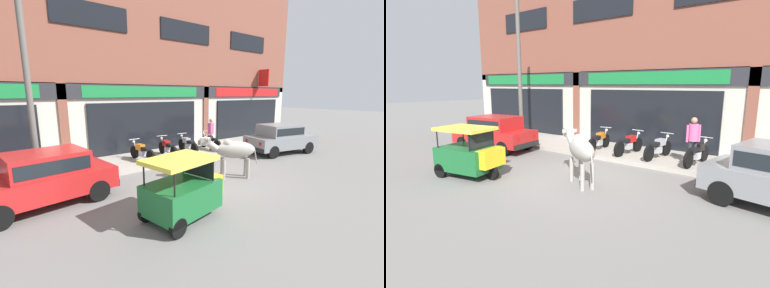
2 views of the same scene
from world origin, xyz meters
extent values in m
plane|color=slate|center=(0.00, 0.00, 0.00)|extent=(90.00, 90.00, 0.00)
cube|color=#A8A093|center=(0.00, 3.60, 0.07)|extent=(19.00, 2.81, 0.14)
cube|color=brown|center=(0.00, 5.28, 6.66)|extent=(23.00, 0.55, 7.17)
cube|color=beige|center=(0.00, 5.28, 1.70)|extent=(23.00, 0.55, 3.40)
cube|color=#28282D|center=(0.00, 4.97, 3.05)|extent=(22.08, 0.08, 0.64)
cube|color=brown|center=(-3.83, 4.99, 1.70)|extent=(0.36, 0.12, 3.40)
cube|color=black|center=(0.00, 4.96, 1.35)|extent=(5.83, 0.10, 2.40)
cube|color=#197A38|center=(0.00, 4.94, 3.05)|extent=(6.13, 0.05, 0.52)
cube|color=brown|center=(3.83, 4.99, 1.70)|extent=(0.36, 0.12, 3.40)
cube|color=black|center=(7.67, 4.96, 1.35)|extent=(5.83, 0.10, 2.40)
cube|color=red|center=(7.67, 4.94, 3.05)|extent=(6.13, 0.05, 0.52)
cube|color=black|center=(-2.44, 4.98, 6.15)|extent=(3.13, 0.06, 1.00)
cube|color=black|center=(2.44, 4.98, 6.15)|extent=(3.13, 0.06, 1.00)
cube|color=black|center=(7.33, 4.98, 6.15)|extent=(3.13, 0.06, 1.00)
cube|color=red|center=(8.56, 4.56, 4.00)|extent=(0.08, 0.80, 1.10)
ellipsoid|color=#9E998E|center=(0.53, -0.50, 1.02)|extent=(1.46, 1.19, 0.60)
sphere|color=#9E998E|center=(0.30, -0.35, 1.25)|extent=(0.32, 0.32, 0.32)
cylinder|color=#9E998E|center=(0.09, -0.39, 0.36)|extent=(0.12, 0.12, 0.72)
cylinder|color=#9E998E|center=(0.24, -0.15, 0.36)|extent=(0.12, 0.12, 0.72)
cylinder|color=#9E998E|center=(0.83, -0.85, 0.36)|extent=(0.12, 0.12, 0.72)
cylinder|color=#9E998E|center=(0.98, -0.61, 0.36)|extent=(0.12, 0.12, 0.72)
cylinder|color=#9E998E|center=(-0.16, -0.06, 1.17)|extent=(0.52, 0.45, 0.43)
cube|color=#9E998E|center=(-0.38, 0.07, 1.34)|extent=(0.42, 0.38, 0.26)
cube|color=slate|center=(-0.53, 0.17, 1.30)|extent=(0.20, 0.21, 0.14)
cone|color=beige|center=(-0.40, -0.03, 1.52)|extent=(0.13, 0.11, 0.19)
cone|color=beige|center=(-0.29, 0.14, 1.52)|extent=(0.13, 0.11, 0.19)
cube|color=#9E998E|center=(-0.40, -0.10, 1.40)|extent=(0.11, 0.14, 0.10)
cube|color=#9E998E|center=(-0.23, 0.17, 1.40)|extent=(0.11, 0.14, 0.10)
cylinder|color=#9E998E|center=(1.16, -0.89, 0.80)|extent=(0.16, 0.12, 0.60)
cylinder|color=black|center=(6.53, 1.28, 0.30)|extent=(0.62, 0.30, 0.60)
cylinder|color=black|center=(6.24, -0.13, 0.30)|extent=(0.62, 0.30, 0.60)
cylinder|color=black|center=(4.27, 1.73, 0.30)|extent=(0.62, 0.30, 0.60)
cylinder|color=black|center=(3.99, 0.32, 0.30)|extent=(0.62, 0.30, 0.60)
cube|color=gray|center=(5.26, 0.80, 0.60)|extent=(3.75, 2.26, 0.60)
cube|color=gray|center=(5.16, 0.82, 1.18)|extent=(2.15, 1.79, 0.56)
cube|color=black|center=(5.16, 0.82, 1.18)|extent=(2.00, 1.78, 0.35)
cube|color=black|center=(6.95, 0.46, 0.38)|extent=(0.42, 1.51, 0.20)
cube|color=black|center=(3.56, 1.14, 0.38)|extent=(0.42, 1.51, 0.20)
sphere|color=silver|center=(7.08, 0.92, 0.68)|extent=(0.14, 0.14, 0.14)
sphere|color=silver|center=(6.89, -0.02, 0.68)|extent=(0.14, 0.14, 0.14)
cube|color=red|center=(3.64, 1.63, 0.70)|extent=(0.06, 0.16, 0.14)
cube|color=red|center=(3.44, 0.66, 0.70)|extent=(0.06, 0.16, 0.14)
cylinder|color=black|center=(-3.99, 0.42, 0.30)|extent=(0.62, 0.26, 0.60)
cylinder|color=black|center=(-4.17, 1.84, 0.30)|extent=(0.62, 0.26, 0.60)
cube|color=red|center=(-5.22, 0.98, 0.60)|extent=(3.68, 2.04, 0.60)
cube|color=red|center=(-5.12, 0.99, 1.18)|extent=(2.07, 1.67, 0.56)
cube|color=black|center=(-5.12, 0.99, 1.18)|extent=(1.92, 1.67, 0.35)
cube|color=black|center=(-3.51, 1.20, 0.38)|extent=(0.32, 1.52, 0.20)
cube|color=red|center=(-3.42, 0.72, 0.70)|extent=(0.05, 0.16, 0.14)
cube|color=red|center=(-3.55, 1.70, 0.70)|extent=(0.05, 0.16, 0.14)
cylinder|color=black|center=(-1.88, -1.71, 0.22)|extent=(0.45, 0.20, 0.44)
cylinder|color=black|center=(-3.50, -1.49, 0.22)|extent=(0.45, 0.20, 0.44)
cylinder|color=black|center=(-3.30, -2.51, 0.22)|extent=(0.45, 0.20, 0.44)
cube|color=#19602D|center=(-2.76, -1.88, 0.57)|extent=(1.90, 1.46, 0.70)
cube|color=yellow|center=(-1.88, -1.71, 0.67)|extent=(0.52, 0.92, 0.52)
cylinder|color=black|center=(-2.29, -1.29, 1.19)|extent=(0.04, 0.04, 0.55)
cylinder|color=black|center=(-2.11, -2.26, 1.19)|extent=(0.04, 0.04, 0.55)
cylinder|color=black|center=(-3.55, -1.53, 1.19)|extent=(0.04, 0.04, 0.55)
cylinder|color=black|center=(-3.37, -2.50, 1.19)|extent=(0.04, 0.04, 0.55)
cube|color=#DBCC42|center=(-2.81, -1.89, 1.47)|extent=(1.79, 1.38, 0.10)
cube|color=black|center=(-2.20, -1.77, 1.19)|extent=(0.20, 0.92, 0.50)
cylinder|color=black|center=(-1.33, 3.77, 0.42)|extent=(0.16, 0.57, 0.56)
cylinder|color=black|center=(-1.20, 2.53, 0.42)|extent=(0.16, 0.57, 0.56)
cube|color=#B2B5BA|center=(-1.26, 3.13, 0.46)|extent=(0.23, 0.34, 0.24)
cube|color=orange|center=(-1.28, 3.29, 0.72)|extent=(0.28, 0.42, 0.24)
cube|color=black|center=(-1.24, 2.89, 0.70)|extent=(0.27, 0.54, 0.12)
cylinder|color=#B2B5BA|center=(-1.32, 3.71, 0.72)|extent=(0.07, 0.27, 0.59)
cylinder|color=#B2B5BA|center=(-1.33, 3.75, 1.00)|extent=(0.52, 0.09, 0.03)
sphere|color=silver|center=(-1.33, 3.81, 0.88)|extent=(0.12, 0.12, 0.12)
cylinder|color=#B2B5BA|center=(-1.33, 2.76, 0.38)|extent=(0.11, 0.48, 0.06)
cylinder|color=black|center=(0.12, 3.84, 0.42)|extent=(0.16, 0.57, 0.56)
cylinder|color=black|center=(-0.02, 2.60, 0.42)|extent=(0.16, 0.57, 0.56)
cube|color=#B2B5BA|center=(0.05, 3.20, 0.46)|extent=(0.23, 0.34, 0.24)
cube|color=red|center=(0.07, 3.36, 0.72)|extent=(0.28, 0.42, 0.24)
cube|color=black|center=(0.02, 2.96, 0.70)|extent=(0.28, 0.54, 0.12)
cylinder|color=#B2B5BA|center=(0.11, 3.78, 0.72)|extent=(0.07, 0.27, 0.59)
cylinder|color=#B2B5BA|center=(0.12, 3.82, 1.00)|extent=(0.52, 0.09, 0.03)
sphere|color=silver|center=(0.13, 3.88, 0.88)|extent=(0.12, 0.12, 0.12)
cylinder|color=#B2B5BA|center=(-0.10, 2.85, 0.38)|extent=(0.11, 0.48, 0.06)
cylinder|color=black|center=(1.30, 3.86, 0.42)|extent=(0.17, 0.57, 0.56)
cylinder|color=black|center=(1.15, 2.62, 0.42)|extent=(0.17, 0.57, 0.56)
cube|color=#B2B5BA|center=(1.22, 3.22, 0.46)|extent=(0.24, 0.34, 0.24)
cube|color=#A8AAB2|center=(1.24, 3.38, 0.72)|extent=(0.29, 0.43, 0.24)
cube|color=black|center=(1.19, 2.98, 0.70)|extent=(0.28, 0.54, 0.12)
cylinder|color=#B2B5BA|center=(1.30, 3.80, 0.72)|extent=(0.07, 0.27, 0.59)
cylinder|color=#B2B5BA|center=(1.30, 3.84, 1.00)|extent=(0.52, 0.10, 0.03)
sphere|color=silver|center=(1.31, 3.90, 0.88)|extent=(0.12, 0.12, 0.12)
cylinder|color=#B2B5BA|center=(1.07, 2.88, 0.38)|extent=(0.12, 0.48, 0.06)
cylinder|color=black|center=(2.69, 3.78, 0.42)|extent=(0.17, 0.57, 0.56)
cylinder|color=black|center=(2.53, 2.54, 0.42)|extent=(0.17, 0.57, 0.56)
cube|color=#B2B5BA|center=(2.60, 3.14, 0.46)|extent=(0.24, 0.34, 0.24)
cube|color=black|center=(2.62, 3.30, 0.72)|extent=(0.29, 0.43, 0.24)
cube|color=black|center=(2.57, 2.90, 0.70)|extent=(0.28, 0.54, 0.12)
cylinder|color=#B2B5BA|center=(2.68, 3.72, 0.72)|extent=(0.07, 0.27, 0.59)
cylinder|color=#B2B5BA|center=(2.68, 3.76, 1.00)|extent=(0.52, 0.10, 0.03)
sphere|color=silver|center=(2.69, 3.82, 0.88)|extent=(0.12, 0.12, 0.12)
cylinder|color=#B2B5BA|center=(2.45, 2.80, 0.38)|extent=(0.12, 0.48, 0.06)
cylinder|color=#2D2D33|center=(2.43, 2.94, 0.55)|extent=(0.11, 0.11, 0.82)
cylinder|color=#2D2D33|center=(2.56, 3.07, 0.55)|extent=(0.11, 0.11, 0.82)
cylinder|color=#DB5B93|center=(2.49, 3.00, 1.24)|extent=(0.32, 0.32, 0.56)
cylinder|color=#DB5B93|center=(2.35, 2.85, 1.21)|extent=(0.08, 0.08, 0.56)
cylinder|color=#DB5B93|center=(2.64, 3.15, 1.21)|extent=(0.08, 0.08, 0.56)
sphere|color=tan|center=(2.49, 3.00, 1.64)|extent=(0.20, 0.20, 0.20)
cylinder|color=#595651|center=(-5.18, 2.50, 3.33)|extent=(0.18, 0.18, 6.38)
camera|label=1|loc=(-6.06, -6.57, 2.96)|focal=24.00mm
camera|label=2|loc=(5.31, -6.96, 2.78)|focal=28.00mm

